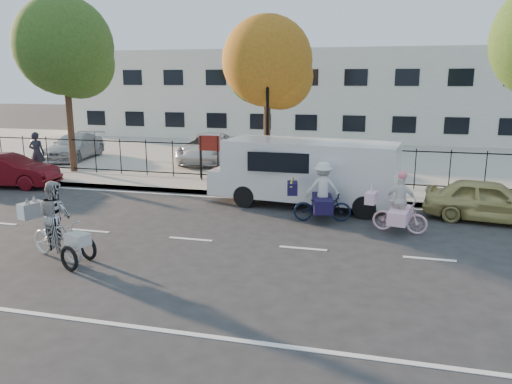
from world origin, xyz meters
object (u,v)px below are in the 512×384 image
(gold_sedan, at_px, (489,201))
(lot_car_a, at_px, (74,146))
(zebra_trike, at_px, (56,229))
(bull_bike, at_px, (322,198))
(lamppost, at_px, (267,106))
(pedestrian, at_px, (37,153))
(lot_car_b, at_px, (208,148))
(unicorn_bike, at_px, (399,210))
(lot_car_c, at_px, (290,153))
(white_van, at_px, (307,170))
(red_sedan, at_px, (7,171))

(gold_sedan, distance_m, lot_car_a, 19.45)
(zebra_trike, distance_m, lot_car_a, 14.78)
(lot_car_a, bearing_deg, bull_bike, -36.97)
(lot_car_a, bearing_deg, lamppost, -25.21)
(pedestrian, distance_m, lot_car_b, 7.69)
(bull_bike, distance_m, pedestrian, 13.07)
(lot_car_a, bearing_deg, gold_sedan, -26.75)
(unicorn_bike, bearing_deg, pedestrian, 85.36)
(lot_car_b, height_order, lot_car_c, lot_car_b)
(unicorn_bike, distance_m, bull_bike, 2.28)
(bull_bike, xyz_separation_m, lot_car_a, (-13.49, 7.78, 0.06))
(zebra_trike, relative_size, white_van, 0.34)
(lamppost, relative_size, pedestrian, 2.40)
(bull_bike, height_order, lot_car_b, bull_bike)
(bull_bike, relative_size, lot_car_c, 0.51)
(bull_bike, bearing_deg, white_van, 11.55)
(gold_sedan, distance_m, pedestrian, 17.53)
(gold_sedan, bearing_deg, zebra_trike, 129.34)
(lamppost, relative_size, gold_sedan, 1.18)
(white_van, xyz_separation_m, red_sedan, (-11.74, 0.07, -0.56))
(lamppost, bearing_deg, pedestrian, -177.05)
(white_van, bearing_deg, lamppost, 134.39)
(pedestrian, bearing_deg, red_sedan, 81.76)
(white_van, relative_size, gold_sedan, 1.72)
(bull_bike, relative_size, pedestrian, 1.09)
(white_van, bearing_deg, pedestrian, 177.35)
(gold_sedan, height_order, lot_car_b, lot_car_b)
(lot_car_c, bearing_deg, lamppost, -80.80)
(lamppost, bearing_deg, lot_car_b, 132.23)
(lamppost, bearing_deg, red_sedan, -166.13)
(unicorn_bike, xyz_separation_m, white_van, (-2.90, 2.30, 0.56))
(lot_car_c, bearing_deg, red_sedan, -136.10)
(unicorn_bike, bearing_deg, lamppost, 56.71)
(lamppost, distance_m, pedestrian, 10.14)
(unicorn_bike, relative_size, lot_car_c, 0.45)
(unicorn_bike, distance_m, white_van, 3.75)
(red_sedan, bearing_deg, lot_car_b, -47.79)
(lamppost, height_order, pedestrian, lamppost)
(gold_sedan, bearing_deg, pedestrian, 91.55)
(unicorn_bike, relative_size, gold_sedan, 0.48)
(white_van, relative_size, red_sedan, 1.63)
(red_sedan, bearing_deg, lamppost, -83.20)
(pedestrian, height_order, lot_car_b, pedestrian)
(zebra_trike, bearing_deg, lot_car_c, 6.19)
(lamppost, distance_m, bull_bike, 5.51)
(zebra_trike, distance_m, white_van, 8.08)
(zebra_trike, height_order, pedestrian, pedestrian)
(red_sedan, xyz_separation_m, gold_sedan, (17.26, -0.57, -0.01))
(pedestrian, bearing_deg, lot_car_c, -167.53)
(pedestrian, bearing_deg, zebra_trike, 118.76)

